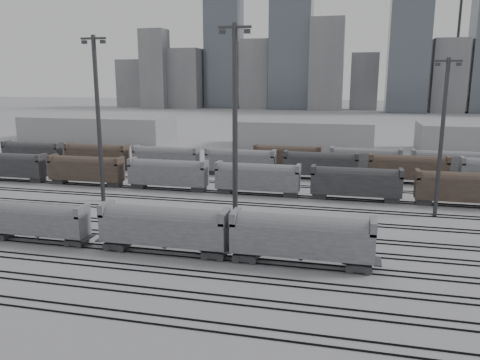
% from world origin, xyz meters
% --- Properties ---
extents(ground, '(900.00, 900.00, 0.00)m').
position_xyz_m(ground, '(0.00, 0.00, 0.00)').
color(ground, '#B8B8BD').
rests_on(ground, ground).
extents(tracks, '(220.00, 71.50, 0.16)m').
position_xyz_m(tracks, '(0.00, 17.50, 0.08)').
color(tracks, black).
rests_on(tracks, ground).
extents(hopper_car_a, '(13.73, 2.73, 4.91)m').
position_xyz_m(hopper_car_a, '(-14.06, 1.00, 3.03)').
color(hopper_car_a, '#27272A').
rests_on(hopper_car_a, ground).
extents(hopper_car_b, '(15.43, 3.07, 5.52)m').
position_xyz_m(hopper_car_b, '(3.11, 1.00, 3.41)').
color(hopper_car_b, '#27272A').
rests_on(hopper_car_b, ground).
extents(hopper_car_c, '(15.64, 3.11, 5.59)m').
position_xyz_m(hopper_car_c, '(19.19, 1.00, 3.45)').
color(hopper_car_c, '#27272A').
rests_on(hopper_car_c, ground).
extents(light_mast_b, '(4.33, 0.69, 27.06)m').
position_xyz_m(light_mast_b, '(-16.52, 21.46, 14.36)').
color(light_mast_b, '#333335').
rests_on(light_mast_b, ground).
extents(light_mast_c, '(4.36, 0.70, 27.23)m').
position_xyz_m(light_mast_c, '(8.77, 12.68, 14.45)').
color(light_mast_c, '#333335').
rests_on(light_mast_c, ground).
extents(light_mast_d, '(3.71, 0.59, 23.19)m').
position_xyz_m(light_mast_d, '(36.70, 24.96, 12.30)').
color(light_mast_d, '#333335').
rests_on(light_mast_d, ground).
extents(bg_string_near, '(151.00, 3.00, 5.60)m').
position_xyz_m(bg_string_near, '(8.00, 32.00, 2.80)').
color(bg_string_near, gray).
rests_on(bg_string_near, ground).
extents(bg_string_mid, '(151.00, 3.00, 5.60)m').
position_xyz_m(bg_string_mid, '(18.00, 48.00, 2.80)').
color(bg_string_mid, '#27272A').
rests_on(bg_string_mid, ground).
extents(bg_string_far, '(66.00, 3.00, 5.60)m').
position_xyz_m(bg_string_far, '(35.50, 56.00, 2.80)').
color(bg_string_far, brown).
rests_on(bg_string_far, ground).
extents(warehouse_left, '(50.00, 18.00, 8.00)m').
position_xyz_m(warehouse_left, '(-60.00, 95.00, 4.00)').
color(warehouse_left, '#9D9D9F').
rests_on(warehouse_left, ground).
extents(warehouse_mid, '(40.00, 18.00, 8.00)m').
position_xyz_m(warehouse_mid, '(10.00, 95.00, 4.00)').
color(warehouse_mid, '#9D9D9F').
rests_on(warehouse_mid, ground).
extents(skyline, '(316.00, 22.40, 95.00)m').
position_xyz_m(skyline, '(10.84, 280.00, 34.73)').
color(skyline, gray).
rests_on(skyline, ground).
extents(crane_left, '(42.00, 1.80, 100.00)m').
position_xyz_m(crane_left, '(-28.74, 305.00, 57.39)').
color(crane_left, '#333335').
rests_on(crane_left, ground).
extents(crane_right, '(42.00, 1.80, 100.00)m').
position_xyz_m(crane_right, '(91.26, 305.00, 57.39)').
color(crane_right, '#333335').
rests_on(crane_right, ground).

